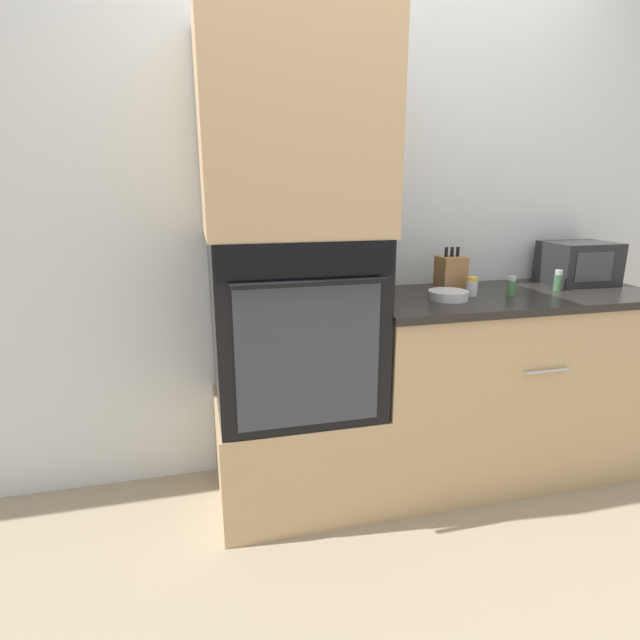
% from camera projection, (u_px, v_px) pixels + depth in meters
% --- Properties ---
extents(ground_plane, '(12.00, 12.00, 0.00)m').
position_uv_depth(ground_plane, '(389.00, 522.00, 2.16)').
color(ground_plane, gray).
extents(wall_back, '(8.00, 0.05, 2.50)m').
position_uv_depth(wall_back, '(350.00, 220.00, 2.43)').
color(wall_back, silver).
rests_on(wall_back, ground_plane).
extents(oven_cabinet_base, '(0.70, 0.60, 0.47)m').
position_uv_depth(oven_cabinet_base, '(295.00, 449.00, 2.30)').
color(oven_cabinet_base, tan).
rests_on(oven_cabinet_base, ground_plane).
extents(wall_oven, '(0.68, 0.64, 0.75)m').
position_uv_depth(wall_oven, '(294.00, 322.00, 2.14)').
color(wall_oven, black).
rests_on(wall_oven, oven_cabinet_base).
extents(oven_cabinet_upper, '(0.70, 0.60, 0.83)m').
position_uv_depth(oven_cabinet_upper, '(291.00, 127.00, 1.94)').
color(oven_cabinet_upper, tan).
rests_on(oven_cabinet_upper, wall_oven).
extents(counter_unit, '(1.42, 0.63, 0.92)m').
position_uv_depth(counter_unit, '(501.00, 382.00, 2.49)').
color(counter_unit, tan).
rests_on(counter_unit, ground_plane).
extents(microwave, '(0.34, 0.27, 0.21)m').
position_uv_depth(microwave, '(578.00, 263.00, 2.57)').
color(microwave, '#232326').
rests_on(microwave, counter_unit).
extents(knife_block, '(0.12, 0.12, 0.21)m').
position_uv_depth(knife_block, '(451.00, 274.00, 2.38)').
color(knife_block, olive).
rests_on(knife_block, counter_unit).
extents(bowl, '(0.18, 0.18, 0.04)m').
position_uv_depth(bowl, '(448.00, 295.00, 2.22)').
color(bowl, silver).
rests_on(bowl, counter_unit).
extents(condiment_jar_near, '(0.04, 0.04, 0.10)m').
position_uv_depth(condiment_jar_near, '(558.00, 280.00, 2.41)').
color(condiment_jar_near, '#427047').
rests_on(condiment_jar_near, counter_unit).
extents(condiment_jar_mid, '(0.05, 0.05, 0.09)m').
position_uv_depth(condiment_jar_mid, '(472.00, 287.00, 2.29)').
color(condiment_jar_mid, silver).
rests_on(condiment_jar_mid, counter_unit).
extents(condiment_jar_far, '(0.04, 0.04, 0.09)m').
position_uv_depth(condiment_jar_far, '(511.00, 286.00, 2.30)').
color(condiment_jar_far, '#427047').
rests_on(condiment_jar_far, counter_unit).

